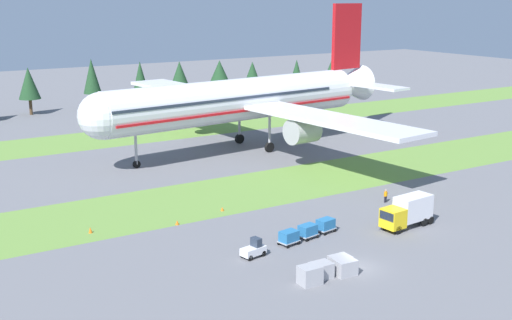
{
  "coord_description": "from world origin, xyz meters",
  "views": [
    {
      "loc": [
        -39.93,
        -45.56,
        25.85
      ],
      "look_at": [
        5.92,
        28.72,
        4.0
      ],
      "focal_mm": 45.94,
      "sensor_mm": 36.0,
      "label": 1
    }
  ],
  "objects_px": {
    "airliner": "(242,99)",
    "taxiway_marker_1": "(177,223)",
    "cargo_dolly_second": "(308,230)",
    "uld_container_1": "(340,264)",
    "uld_container_0": "(321,270)",
    "baggage_tug": "(254,249)",
    "taxiway_marker_2": "(222,209)",
    "taxiway_marker_0": "(90,230)",
    "uld_container_2": "(310,275)",
    "cargo_dolly_lead": "(289,237)",
    "cargo_dolly_third": "(326,224)",
    "ground_crew_marshaller": "(386,195)",
    "uld_container_3": "(345,267)",
    "catering_truck": "(408,211)"
  },
  "relations": [
    {
      "from": "uld_container_2",
      "to": "taxiway_marker_0",
      "type": "height_order",
      "value": "uld_container_2"
    },
    {
      "from": "catering_truck",
      "to": "taxiway_marker_2",
      "type": "xyz_separation_m",
      "value": [
        -15.32,
        16.33,
        -1.71
      ]
    },
    {
      "from": "ground_crew_marshaller",
      "to": "uld_container_0",
      "type": "height_order",
      "value": "ground_crew_marshaller"
    },
    {
      "from": "cargo_dolly_third",
      "to": "uld_container_2",
      "type": "distance_m",
      "value": 14.05
    },
    {
      "from": "cargo_dolly_lead",
      "to": "uld_container_1",
      "type": "xyz_separation_m",
      "value": [
        0.29,
        -8.31,
        -0.15
      ]
    },
    {
      "from": "cargo_dolly_lead",
      "to": "taxiway_marker_2",
      "type": "bearing_deg",
      "value": -7.85
    },
    {
      "from": "uld_container_3",
      "to": "baggage_tug",
      "type": "bearing_deg",
      "value": 121.32
    },
    {
      "from": "baggage_tug",
      "to": "cargo_dolly_lead",
      "type": "bearing_deg",
      "value": -90.0
    },
    {
      "from": "catering_truck",
      "to": "airliner",
      "type": "bearing_deg",
      "value": -9.88
    },
    {
      "from": "uld_container_2",
      "to": "taxiway_marker_2",
      "type": "relative_size",
      "value": 4.08
    },
    {
      "from": "baggage_tug",
      "to": "taxiway_marker_2",
      "type": "relative_size",
      "value": 5.69
    },
    {
      "from": "uld_container_1",
      "to": "taxiway_marker_1",
      "type": "xyz_separation_m",
      "value": [
        -7.79,
        20.37,
        -0.5
      ]
    },
    {
      "from": "cargo_dolly_third",
      "to": "uld_container_2",
      "type": "height_order",
      "value": "uld_container_2"
    },
    {
      "from": "ground_crew_marshaller",
      "to": "uld_container_2",
      "type": "height_order",
      "value": "uld_container_2"
    },
    {
      "from": "taxiway_marker_2",
      "to": "uld_container_2",
      "type": "bearing_deg",
      "value": -98.45
    },
    {
      "from": "baggage_tug",
      "to": "catering_truck",
      "type": "distance_m",
      "value": 19.82
    },
    {
      "from": "uld_container_1",
      "to": "taxiway_marker_1",
      "type": "distance_m",
      "value": 21.82
    },
    {
      "from": "airliner",
      "to": "taxiway_marker_1",
      "type": "height_order",
      "value": "airliner"
    },
    {
      "from": "cargo_dolly_third",
      "to": "uld_container_3",
      "type": "height_order",
      "value": "cargo_dolly_third"
    },
    {
      "from": "catering_truck",
      "to": "taxiway_marker_1",
      "type": "bearing_deg",
      "value": 51.74
    },
    {
      "from": "ground_crew_marshaller",
      "to": "uld_container_0",
      "type": "bearing_deg",
      "value": -143.0
    },
    {
      "from": "airliner",
      "to": "taxiway_marker_0",
      "type": "distance_m",
      "value": 45.11
    },
    {
      "from": "uld_container_0",
      "to": "uld_container_1",
      "type": "bearing_deg",
      "value": 6.63
    },
    {
      "from": "uld_container_1",
      "to": "taxiway_marker_0",
      "type": "relative_size",
      "value": 2.93
    },
    {
      "from": "uld_container_2",
      "to": "ground_crew_marshaller",
      "type": "bearing_deg",
      "value": 32.89
    },
    {
      "from": "cargo_dolly_third",
      "to": "uld_container_0",
      "type": "distance_m",
      "value": 12.48
    },
    {
      "from": "cargo_dolly_third",
      "to": "taxiway_marker_0",
      "type": "relative_size",
      "value": 3.56
    },
    {
      "from": "uld_container_0",
      "to": "taxiway_marker_1",
      "type": "distance_m",
      "value": 21.33
    },
    {
      "from": "cargo_dolly_second",
      "to": "cargo_dolly_third",
      "type": "height_order",
      "value": "same"
    },
    {
      "from": "uld_container_1",
      "to": "uld_container_2",
      "type": "xyz_separation_m",
      "value": [
        -4.25,
        -0.86,
        0.12
      ]
    },
    {
      "from": "uld_container_0",
      "to": "uld_container_1",
      "type": "distance_m",
      "value": 2.54
    },
    {
      "from": "cargo_dolly_second",
      "to": "uld_container_1",
      "type": "distance_m",
      "value": 9.19
    },
    {
      "from": "cargo_dolly_lead",
      "to": "taxiway_marker_1",
      "type": "relative_size",
      "value": 4.54
    },
    {
      "from": "ground_crew_marshaller",
      "to": "taxiway_marker_0",
      "type": "bearing_deg",
      "value": 169.01
    },
    {
      "from": "taxiway_marker_2",
      "to": "taxiway_marker_0",
      "type": "bearing_deg",
      "value": 176.75
    },
    {
      "from": "airliner",
      "to": "baggage_tug",
      "type": "relative_size",
      "value": 26.2
    },
    {
      "from": "uld_container_3",
      "to": "taxiway_marker_0",
      "type": "relative_size",
      "value": 2.93
    },
    {
      "from": "airliner",
      "to": "taxiway_marker_2",
      "type": "relative_size",
      "value": 148.97
    },
    {
      "from": "taxiway_marker_0",
      "to": "taxiway_marker_1",
      "type": "distance_m",
      "value": 9.84
    },
    {
      "from": "airliner",
      "to": "taxiway_marker_1",
      "type": "xyz_separation_m",
      "value": [
        -26.01,
        -29.2,
        -8.56
      ]
    },
    {
      "from": "baggage_tug",
      "to": "cargo_dolly_lead",
      "type": "xyz_separation_m",
      "value": [
        4.95,
        0.88,
        0.1
      ]
    },
    {
      "from": "cargo_dolly_lead",
      "to": "taxiway_marker_1",
      "type": "xyz_separation_m",
      "value": [
        -7.5,
        12.06,
        -0.65
      ]
    },
    {
      "from": "baggage_tug",
      "to": "cargo_dolly_third",
      "type": "relative_size",
      "value": 1.15
    },
    {
      "from": "cargo_dolly_second",
      "to": "taxiway_marker_2",
      "type": "xyz_separation_m",
      "value": [
        -3.4,
        13.28,
        -0.67
      ]
    },
    {
      "from": "uld_container_2",
      "to": "taxiway_marker_0",
      "type": "bearing_deg",
      "value": 118.57
    },
    {
      "from": "cargo_dolly_lead",
      "to": "uld_container_3",
      "type": "height_order",
      "value": "cargo_dolly_lead"
    },
    {
      "from": "uld_container_0",
      "to": "uld_container_2",
      "type": "relative_size",
      "value": 1.0
    },
    {
      "from": "airliner",
      "to": "baggage_tug",
      "type": "height_order",
      "value": "airliner"
    },
    {
      "from": "taxiway_marker_0",
      "to": "uld_container_1",
      "type": "bearing_deg",
      "value": -53.15
    },
    {
      "from": "taxiway_marker_1",
      "to": "taxiway_marker_0",
      "type": "bearing_deg",
      "value": 164.33
    }
  ]
}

